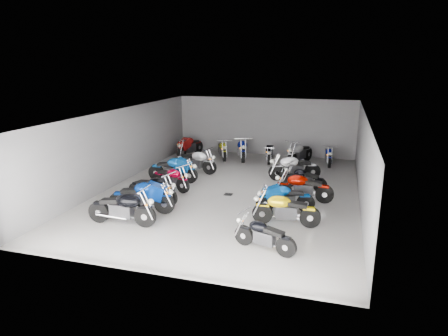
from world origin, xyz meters
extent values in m
plane|color=#9E9C96|center=(0.00, 0.00, 0.00)|extent=(14.00, 14.00, 0.00)
cube|color=slate|center=(0.00, 7.00, 1.60)|extent=(10.00, 0.10, 3.20)
cube|color=slate|center=(-5.00, 0.00, 1.60)|extent=(0.10, 14.00, 3.20)
cube|color=slate|center=(5.00, 0.00, 1.60)|extent=(0.10, 14.00, 3.20)
cube|color=black|center=(0.00, 0.00, 3.22)|extent=(10.00, 14.00, 0.04)
cube|color=black|center=(0.00, -0.50, 0.01)|extent=(0.32, 0.32, 0.01)
cylinder|color=black|center=(-1.67, -4.37, 0.36)|extent=(0.72, 0.18, 0.72)
cylinder|color=black|center=(-3.29, -4.45, 0.36)|extent=(0.72, 0.20, 0.72)
cube|color=#2D2D30|center=(-2.48, -4.41, 0.47)|extent=(0.74, 0.37, 0.45)
ellipsoid|color=black|center=(-2.23, -4.40, 0.83)|extent=(0.78, 0.48, 0.40)
cube|color=black|center=(-2.84, -4.42, 0.79)|extent=(0.70, 0.34, 0.20)
cylinder|color=black|center=(-1.56, -3.12, 0.36)|extent=(0.74, 0.26, 0.73)
cylinder|color=black|center=(-3.18, -3.39, 0.36)|extent=(0.74, 0.29, 0.73)
cube|color=#2D2D30|center=(-2.37, -3.25, 0.48)|extent=(0.78, 0.46, 0.45)
ellipsoid|color=navy|center=(-2.12, -3.21, 0.84)|extent=(0.83, 0.57, 0.41)
cube|color=black|center=(-2.73, -3.31, 0.79)|extent=(0.73, 0.43, 0.21)
cylinder|color=black|center=(-1.72, -2.40, 0.34)|extent=(0.69, 0.29, 0.68)
cylinder|color=black|center=(-3.22, -2.05, 0.34)|extent=(0.70, 0.31, 0.68)
cube|color=#2D2D30|center=(-2.47, -2.22, 0.45)|extent=(0.75, 0.47, 0.43)
ellipsoid|color=black|center=(-2.24, -2.28, 0.79)|extent=(0.80, 0.58, 0.38)
cube|color=black|center=(-2.80, -2.15, 0.74)|extent=(0.70, 0.44, 0.19)
cylinder|color=black|center=(-1.81, -0.83, 0.31)|extent=(0.63, 0.35, 0.63)
cylinder|color=black|center=(-3.14, -0.32, 0.31)|extent=(0.64, 0.37, 0.63)
cube|color=#2D2D30|center=(-2.48, -0.57, 0.41)|extent=(0.70, 0.51, 0.39)
ellipsoid|color=#A2001F|center=(-2.27, -0.65, 0.73)|extent=(0.77, 0.61, 0.35)
cube|color=black|center=(-2.77, -0.46, 0.69)|extent=(0.66, 0.47, 0.18)
cylinder|color=black|center=(-2.04, 0.51, 0.35)|extent=(0.71, 0.14, 0.71)
cylinder|color=black|center=(-3.64, 0.52, 0.35)|extent=(0.71, 0.17, 0.71)
cube|color=#2D2D30|center=(-2.84, 0.51, 0.46)|extent=(0.72, 0.33, 0.44)
ellipsoid|color=#0E51A5|center=(-2.59, 0.51, 0.82)|extent=(0.75, 0.44, 0.40)
cube|color=black|center=(-3.19, 0.52, 0.77)|extent=(0.67, 0.31, 0.20)
cylinder|color=black|center=(-1.66, 2.08, 0.35)|extent=(0.71, 0.29, 0.70)
cylinder|color=black|center=(-3.21, 2.42, 0.35)|extent=(0.72, 0.31, 0.70)
cube|color=#2D2D30|center=(-2.43, 2.25, 0.46)|extent=(0.77, 0.47, 0.44)
ellipsoid|color=silver|center=(-2.20, 2.20, 0.81)|extent=(0.82, 0.59, 0.39)
cube|color=black|center=(-2.78, 2.32, 0.77)|extent=(0.72, 0.44, 0.20)
cylinder|color=black|center=(1.68, -4.74, 0.29)|extent=(0.59, 0.29, 0.59)
cylinder|color=black|center=(2.94, -5.14, 0.29)|extent=(0.60, 0.31, 0.59)
cube|color=#2D2D30|center=(2.31, -4.94, 0.38)|extent=(0.65, 0.44, 0.37)
ellipsoid|color=black|center=(2.12, -4.88, 0.68)|extent=(0.71, 0.54, 0.33)
cube|color=black|center=(2.59, -5.03, 0.64)|extent=(0.61, 0.41, 0.17)
cylinder|color=black|center=(1.87, -3.00, 0.34)|extent=(0.68, 0.17, 0.68)
cylinder|color=black|center=(3.40, -2.92, 0.34)|extent=(0.68, 0.19, 0.68)
cube|color=#2D2D30|center=(2.64, -2.96, 0.44)|extent=(0.70, 0.35, 0.42)
ellipsoid|color=yellow|center=(2.40, -2.97, 0.78)|extent=(0.74, 0.46, 0.38)
cube|color=black|center=(2.97, -2.94, 0.74)|extent=(0.66, 0.33, 0.19)
cylinder|color=black|center=(1.76, -1.99, 0.32)|extent=(0.65, 0.32, 0.64)
cylinder|color=black|center=(3.13, -1.53, 0.32)|extent=(0.65, 0.34, 0.64)
cube|color=#2D2D30|center=(2.45, -1.76, 0.42)|extent=(0.71, 0.49, 0.40)
ellipsoid|color=#074EAD|center=(2.24, -1.83, 0.74)|extent=(0.77, 0.59, 0.36)
cube|color=black|center=(2.75, -1.66, 0.70)|extent=(0.66, 0.46, 0.18)
cylinder|color=black|center=(2.17, -0.45, 0.34)|extent=(0.69, 0.15, 0.69)
cylinder|color=black|center=(3.72, -0.43, 0.34)|extent=(0.69, 0.17, 0.69)
cube|color=#2D2D30|center=(2.94, -0.44, 0.45)|extent=(0.70, 0.33, 0.43)
ellipsoid|color=#8D0900|center=(2.71, -0.44, 0.80)|extent=(0.74, 0.44, 0.39)
cube|color=black|center=(3.29, -0.43, 0.75)|extent=(0.66, 0.31, 0.20)
cylinder|color=black|center=(2.22, 1.24, 0.29)|extent=(0.59, 0.28, 0.58)
cylinder|color=black|center=(3.48, 0.86, 0.29)|extent=(0.60, 0.30, 0.58)
cube|color=#2D2D30|center=(2.85, 1.05, 0.38)|extent=(0.65, 0.43, 0.36)
ellipsoid|color=black|center=(2.66, 1.11, 0.67)|extent=(0.70, 0.53, 0.33)
cube|color=black|center=(3.13, 0.97, 0.64)|extent=(0.60, 0.40, 0.17)
cylinder|color=black|center=(1.53, 2.01, 0.36)|extent=(0.72, 0.41, 0.72)
cylinder|color=black|center=(3.04, 2.64, 0.36)|extent=(0.73, 0.43, 0.72)
cube|color=#2D2D30|center=(2.28, 2.32, 0.47)|extent=(0.81, 0.59, 0.45)
ellipsoid|color=silver|center=(2.05, 2.23, 0.84)|extent=(0.88, 0.71, 0.41)
cube|color=black|center=(2.62, 2.46, 0.79)|extent=(0.76, 0.56, 0.21)
cylinder|color=black|center=(-4.13, 4.66, 0.35)|extent=(0.32, 0.72, 0.71)
cylinder|color=black|center=(-3.72, 6.21, 0.35)|extent=(0.34, 0.72, 0.71)
cube|color=#2D2D30|center=(-3.93, 5.43, 0.46)|extent=(0.50, 0.78, 0.44)
ellipsoid|color=maroon|center=(-3.99, 5.20, 0.82)|extent=(0.62, 0.84, 0.40)
cube|color=black|center=(-3.84, 5.78, 0.77)|extent=(0.47, 0.73, 0.20)
cylinder|color=black|center=(-1.71, 4.70, 0.32)|extent=(0.39, 0.63, 0.64)
cylinder|color=black|center=(-2.31, 6.02, 0.32)|extent=(0.40, 0.64, 0.64)
cube|color=#2D2D30|center=(-2.01, 5.36, 0.42)|extent=(0.54, 0.71, 0.40)
ellipsoid|color=yellow|center=(-1.92, 5.16, 0.74)|extent=(0.65, 0.78, 0.36)
cube|color=black|center=(-2.14, 5.65, 0.70)|extent=(0.51, 0.67, 0.18)
cylinder|color=black|center=(-0.68, 4.71, 0.37)|extent=(0.38, 0.74, 0.73)
cylinder|color=black|center=(-1.21, 6.27, 0.37)|extent=(0.40, 0.75, 0.73)
cube|color=#2D2D30|center=(-0.95, 5.49, 0.48)|extent=(0.56, 0.81, 0.46)
ellipsoid|color=navy|center=(-0.86, 5.25, 0.85)|extent=(0.68, 0.88, 0.41)
cube|color=black|center=(-1.06, 5.84, 0.80)|extent=(0.53, 0.76, 0.21)
cylinder|color=black|center=(0.70, 4.71, 0.30)|extent=(0.19, 0.61, 0.60)
cylinder|color=black|center=(0.55, 6.07, 0.30)|extent=(0.21, 0.61, 0.60)
cube|color=#2D2D30|center=(0.62, 5.39, 0.40)|extent=(0.35, 0.64, 0.38)
ellipsoid|color=black|center=(0.65, 5.19, 0.70)|extent=(0.44, 0.68, 0.34)
cube|color=black|center=(0.59, 5.69, 0.66)|extent=(0.32, 0.60, 0.17)
cylinder|color=black|center=(1.86, 4.78, 0.35)|extent=(0.42, 0.70, 0.71)
cylinder|color=black|center=(2.51, 6.23, 0.35)|extent=(0.44, 0.71, 0.71)
cube|color=#2D2D30|center=(2.18, 5.50, 0.46)|extent=(0.60, 0.79, 0.44)
ellipsoid|color=#ACABB2|center=(2.09, 5.28, 0.82)|extent=(0.71, 0.86, 0.40)
cube|color=black|center=(2.33, 5.83, 0.77)|extent=(0.56, 0.74, 0.20)
cylinder|color=black|center=(3.71, 4.92, 0.31)|extent=(0.19, 0.63, 0.62)
cylinder|color=black|center=(3.55, 6.31, 0.31)|extent=(0.21, 0.63, 0.62)
cube|color=#2D2D30|center=(3.63, 5.61, 0.41)|extent=(0.36, 0.66, 0.39)
ellipsoid|color=#0C1892|center=(3.65, 5.40, 0.71)|extent=(0.46, 0.70, 0.35)
cube|color=black|center=(3.59, 5.92, 0.68)|extent=(0.33, 0.61, 0.18)
camera|label=1|loc=(4.13, -15.08, 5.12)|focal=32.00mm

